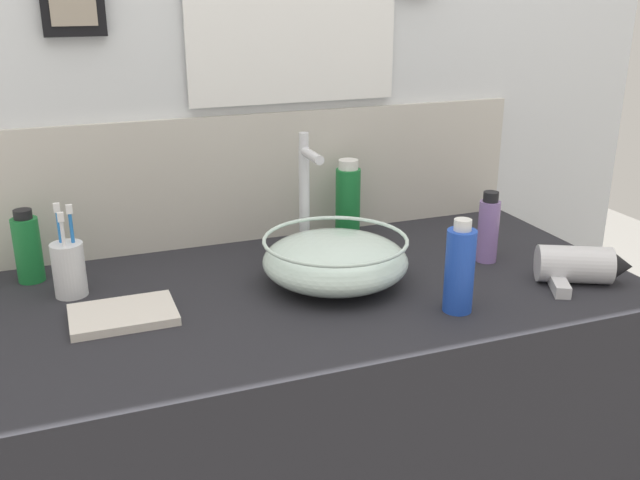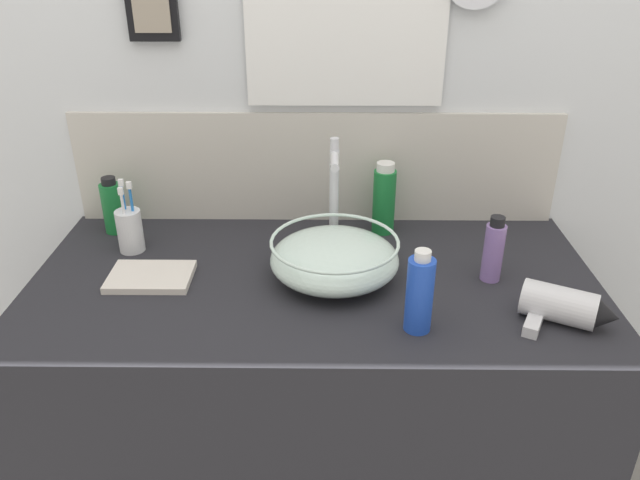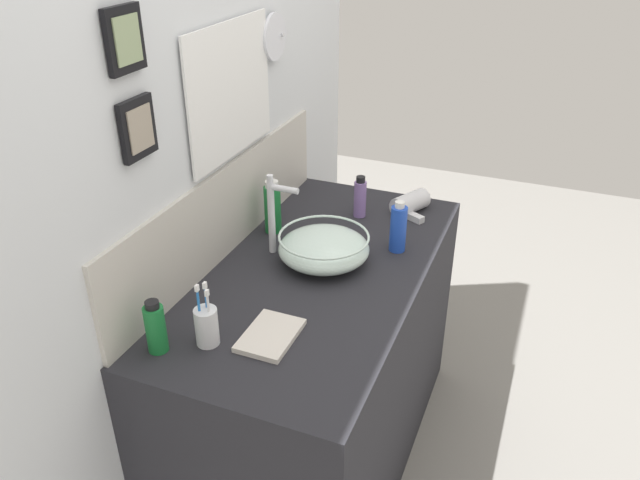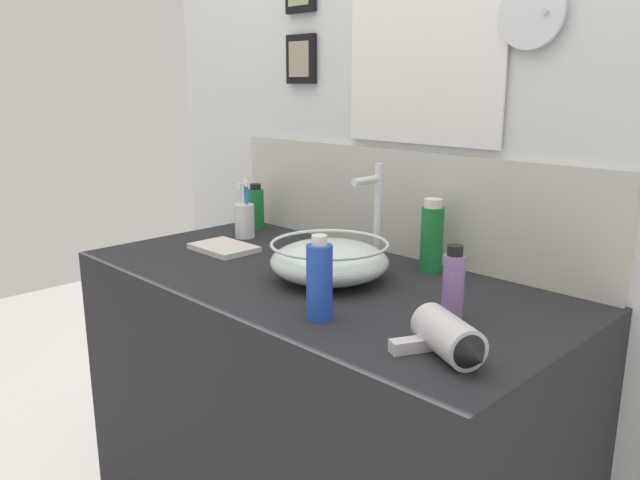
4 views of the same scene
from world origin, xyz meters
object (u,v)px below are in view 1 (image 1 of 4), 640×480
object	(u,v)px
hand_towel	(123,315)
soap_dispenser	(489,229)
lotion_bottle	(348,201)
glass_bowl_sink	(335,259)
spray_bottle	(460,269)
hair_drier	(581,266)
faucet	(306,188)
shampoo_bottle	(28,248)
toothbrush_cup	(69,268)

from	to	relation	value
hand_towel	soap_dispenser	bearing A→B (deg)	0.78
soap_dispenser	lotion_bottle	xyz separation A→B (m)	(-0.23, 0.25, 0.02)
glass_bowl_sink	lotion_bottle	world-z (taller)	lotion_bottle
spray_bottle	hand_towel	size ratio (longest dim) A/B	0.95
hair_drier	lotion_bottle	size ratio (longest dim) A/B	1.07
glass_bowl_sink	hand_towel	bearing A→B (deg)	-177.92
glass_bowl_sink	faucet	xyz separation A→B (m)	(0.00, 0.17, 0.11)
spray_bottle	lotion_bottle	bearing A→B (deg)	94.46
glass_bowl_sink	lotion_bottle	bearing A→B (deg)	61.64
spray_bottle	shampoo_bottle	xyz separation A→B (m)	(-0.75, 0.44, -0.01)
lotion_bottle	shampoo_bottle	bearing A→B (deg)	-179.36
soap_dispenser	spray_bottle	bearing A→B (deg)	-134.55
spray_bottle	hand_towel	xyz separation A→B (m)	(-0.60, 0.19, -0.08)
faucet	hand_towel	bearing A→B (deg)	-156.14
faucet	hand_towel	xyz separation A→B (m)	(-0.43, -0.19, -0.15)
shampoo_bottle	lotion_bottle	distance (m)	0.72
hair_drier	lotion_bottle	xyz separation A→B (m)	(-0.34, 0.42, 0.06)
faucet	toothbrush_cup	bearing A→B (deg)	-175.12
hair_drier	shampoo_bottle	distance (m)	1.14
soap_dispenser	shampoo_bottle	distance (m)	0.98
shampoo_bottle	lotion_bottle	bearing A→B (deg)	0.64
faucet	spray_bottle	xyz separation A→B (m)	(0.17, -0.38, -0.07)
hand_towel	shampoo_bottle	bearing A→B (deg)	121.84
hair_drier	shampoo_bottle	world-z (taller)	shampoo_bottle
hair_drier	spray_bottle	distance (m)	0.31
glass_bowl_sink	soap_dispenser	bearing A→B (deg)	-0.76
faucet	hair_drier	bearing A→B (deg)	-36.52
toothbrush_cup	spray_bottle	world-z (taller)	toothbrush_cup
glass_bowl_sink	shampoo_bottle	xyz separation A→B (m)	(-0.59, 0.24, 0.02)
hair_drier	hand_towel	bearing A→B (deg)	169.80
shampoo_bottle	lotion_bottle	world-z (taller)	lotion_bottle
glass_bowl_sink	spray_bottle	bearing A→B (deg)	-50.58
shampoo_bottle	hand_towel	xyz separation A→B (m)	(0.16, -0.25, -0.06)
hair_drier	toothbrush_cup	distance (m)	1.04
glass_bowl_sink	shampoo_bottle	distance (m)	0.63
hair_drier	soap_dispenser	bearing A→B (deg)	122.75
spray_bottle	lotion_bottle	size ratio (longest dim) A/B	0.93
toothbrush_cup	soap_dispenser	distance (m)	0.89
glass_bowl_sink	toothbrush_cup	xyz separation A→B (m)	(-0.51, 0.13, 0.00)
hair_drier	spray_bottle	size ratio (longest dim) A/B	1.15
glass_bowl_sink	faucet	size ratio (longest dim) A/B	1.07
soap_dispenser	toothbrush_cup	bearing A→B (deg)	171.23
toothbrush_cup	glass_bowl_sink	bearing A→B (deg)	-14.28
hand_towel	hair_drier	bearing A→B (deg)	-10.20
lotion_bottle	hand_towel	size ratio (longest dim) A/B	1.02
glass_bowl_sink	hand_towel	world-z (taller)	glass_bowl_sink
faucet	toothbrush_cup	xyz separation A→B (m)	(-0.51, -0.04, -0.10)
soap_dispenser	shampoo_bottle	bearing A→B (deg)	165.67
glass_bowl_sink	hand_towel	size ratio (longest dim) A/B	1.56
lotion_bottle	spray_bottle	bearing A→B (deg)	-85.54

